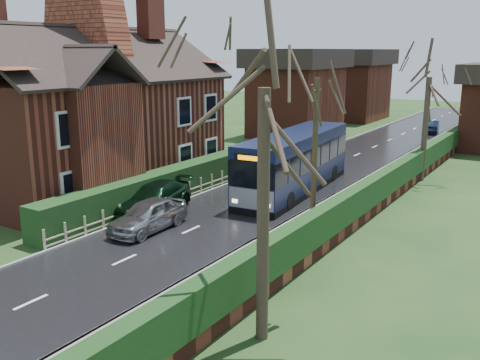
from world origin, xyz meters
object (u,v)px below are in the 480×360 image
Objects in this scene: car_silver at (148,215)px; car_green at (154,199)px; bus_stop_sign at (261,195)px; telegraph_pole at (314,160)px; brick_house at (91,110)px; bus at (294,163)px.

car_silver is 0.80× the size of car_green.
bus_stop_sign is 2.53m from telegraph_pole.
telegraph_pole is at bearing -4.99° from car_green.
car_green is 6.24m from bus_stop_sign.
bus_stop_sign is at bearing 15.07° from car_silver.
car_silver is at bearing -160.82° from telegraph_pole.
telegraph_pole is at bearing 34.16° from bus_stop_sign.
brick_house is 2.26× the size of telegraph_pole.
brick_house reaches higher than bus.
brick_house reaches higher than car_green.
bus_stop_sign reaches higher than car_green.
brick_house is 7.12m from car_green.
bus reaches higher than car_silver.
brick_house is at bearing 161.76° from bus_stop_sign.
bus_stop_sign is 0.45× the size of telegraph_pole.
car_silver is (-2.30, -9.12, -0.91)m from bus.
telegraph_pole is (1.60, 1.40, 1.36)m from bus_stop_sign.
bus reaches higher than bus_stop_sign.
car_silver is at bearing -65.87° from car_green.
bus is 3.69× the size of bus_stop_sign.
telegraph_pole is (13.53, -0.95, -1.11)m from brick_house.
telegraph_pole is (4.00, -6.30, 1.68)m from bus.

